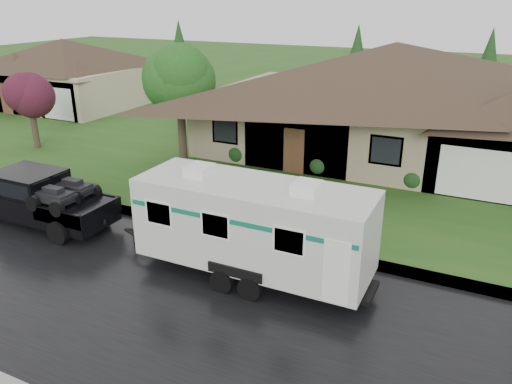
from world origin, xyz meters
TOP-DOWN VIEW (x-y plane):
  - ground at (0.00, 0.00)m, footprint 140.00×140.00m
  - road at (0.00, -2.00)m, footprint 140.00×8.00m
  - curb at (0.00, 2.25)m, footprint 140.00×0.50m
  - lawn at (0.00, 15.00)m, footprint 140.00×26.00m
  - house_main at (2.29, 13.84)m, footprint 19.44×10.80m
  - house_far at (-21.78, 15.85)m, footprint 10.80×8.64m
  - tree_left_green at (-6.89, 8.35)m, footprint 3.54×3.54m
  - tree_red at (-15.30, 6.83)m, footprint 2.50×2.50m
  - shrub_row at (2.00, 9.30)m, footprint 13.60×1.00m
  - pickup_truck at (-7.80, 0.15)m, footprint 5.86×2.23m
  - travel_trailer at (1.01, 0.15)m, footprint 7.23×2.54m

SIDE VIEW (x-z plane):
  - ground at x=0.00m, z-range 0.00..0.00m
  - road at x=0.00m, z-range 0.00..0.01m
  - curb at x=0.00m, z-range 0.00..0.15m
  - lawn at x=0.00m, z-range 0.00..0.15m
  - shrub_row at x=2.00m, z-range 0.15..1.15m
  - pickup_truck at x=-7.80m, z-range 0.07..2.02m
  - travel_trailer at x=1.01m, z-range 0.10..3.34m
  - house_far at x=-21.78m, z-range 0.07..5.87m
  - tree_red at x=-15.30m, z-range 0.94..5.08m
  - house_main at x=2.29m, z-range 0.14..7.04m
  - tree_left_green at x=-6.89m, z-range 1.28..7.14m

